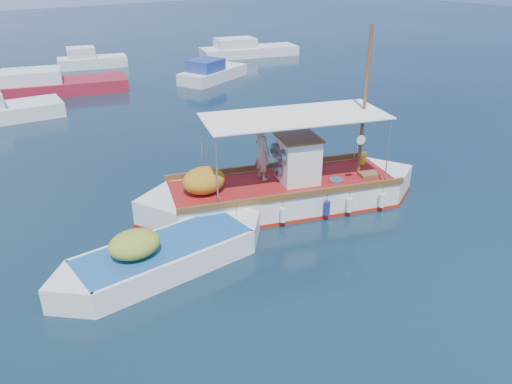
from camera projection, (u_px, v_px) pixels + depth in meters
ground at (291, 215)px, 17.53m from camera, size 160.00×160.00×0.00m
fishing_caique at (281, 192)px, 17.93m from camera, size 9.99×5.30×6.46m
dinghy at (163, 258)px, 14.44m from camera, size 7.02×2.10×1.71m
bg_boat_n at (51, 86)px, 32.56m from camera, size 9.43×5.25×1.80m
bg_boat_ne at (212, 74)px, 35.85m from camera, size 6.04×4.13×1.80m
bg_boat_e at (246, 51)px, 44.33m from camera, size 8.99×4.89×1.80m
bg_boat_far_n at (90, 61)px, 40.01m from camera, size 5.63×3.37×1.80m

